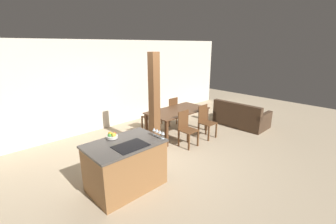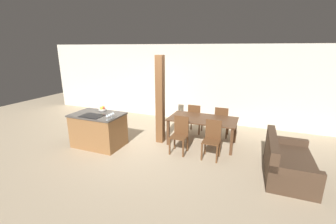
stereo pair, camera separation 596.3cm
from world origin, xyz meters
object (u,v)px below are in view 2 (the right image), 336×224
(dining_chair_far_left, at_px, (195,118))
(timber_post, at_px, (160,100))
(wine_glass_middle, at_px, (109,115))
(wine_glass_end, at_px, (113,113))
(dining_table, at_px, (203,122))
(wine_glass_near, at_px, (107,116))
(fruit_bowl, at_px, (103,109))
(dining_chair_far_right, at_px, (221,121))
(couch, at_px, (287,163))
(kitchen_island, at_px, (99,130))
(wine_glass_far, at_px, (111,114))
(dining_chair_near_right, at_px, (212,139))
(dining_chair_near_left, at_px, (180,134))

(dining_chair_far_left, relative_size, timber_post, 0.38)
(wine_glass_middle, xyz_separation_m, wine_glass_end, (0.00, 0.16, 0.00))
(dining_table, bearing_deg, wine_glass_end, -146.98)
(wine_glass_near, bearing_deg, dining_chair_far_left, 55.05)
(fruit_bowl, relative_size, dining_chair_far_left, 0.23)
(dining_chair_far_right, distance_m, timber_post, 1.97)
(fruit_bowl, height_order, dining_chair_far_right, fruit_bowl)
(wine_glass_near, height_order, couch, wine_glass_near)
(wine_glass_end, distance_m, dining_chair_far_right, 3.15)
(kitchen_island, bearing_deg, wine_glass_near, -31.82)
(wine_glass_near, bearing_deg, wine_glass_middle, 90.00)
(wine_glass_far, relative_size, dining_table, 0.08)
(wine_glass_middle, height_order, dining_chair_near_right, wine_glass_middle)
(fruit_bowl, bearing_deg, dining_chair_far_left, 35.20)
(wine_glass_end, relative_size, timber_post, 0.06)
(dining_chair_near_left, bearing_deg, wine_glass_end, -159.91)
(wine_glass_middle, bearing_deg, wine_glass_near, -90.00)
(dining_chair_near_left, xyz_separation_m, dining_chair_near_right, (0.82, 0.00, 0.00))
(fruit_bowl, bearing_deg, dining_chair_far_right, 27.28)
(fruit_bowl, distance_m, wine_glass_end, 0.78)
(dining_chair_near_right, height_order, couch, dining_chair_near_right)
(wine_glass_middle, xyz_separation_m, dining_table, (1.97, 1.45, -0.37))
(kitchen_island, distance_m, dining_chair_near_right, 3.01)
(kitchen_island, height_order, fruit_bowl, fruit_bowl)
(wine_glass_middle, bearing_deg, dining_table, 36.26)
(dining_chair_far_left, bearing_deg, wine_glass_middle, 54.03)
(wine_glass_middle, xyz_separation_m, dining_chair_far_right, (2.38, 2.16, -0.54))
(dining_table, xyz_separation_m, dining_chair_near_left, (-0.41, -0.71, -0.16))
(wine_glass_end, distance_m, dining_chair_far_left, 2.59)
(wine_glass_end, xyz_separation_m, dining_chair_near_left, (1.56, 0.57, -0.54))
(dining_chair_near_left, bearing_deg, dining_table, 60.10)
(dining_chair_far_left, relative_size, couch, 0.57)
(wine_glass_end, height_order, dining_chair_far_right, wine_glass_end)
(dining_chair_far_left, bearing_deg, dining_table, 119.90)
(timber_post, bearing_deg, wine_glass_near, -124.38)
(dining_table, height_order, dining_chair_far_right, dining_chair_far_right)
(dining_chair_near_left, relative_size, dining_chair_near_right, 1.00)
(wine_glass_end, bearing_deg, wine_glass_far, -90.00)
(dining_table, distance_m, timber_post, 1.29)
(fruit_bowl, distance_m, wine_glass_far, 0.83)
(dining_chair_near_right, xyz_separation_m, dining_chair_far_right, (0.00, 1.42, 0.00))
(dining_chair_far_left, xyz_separation_m, timber_post, (-0.72, -1.00, 0.72))
(wine_glass_near, xyz_separation_m, couch, (3.99, 0.62, -0.75))
(dining_chair_near_right, bearing_deg, dining_chair_far_left, 119.90)
(wine_glass_end, distance_m, couch, 4.08)
(wine_glass_far, xyz_separation_m, couch, (3.99, 0.45, -0.75))
(dining_chair_near_right, bearing_deg, fruit_bowl, -177.25)
(kitchen_island, bearing_deg, dining_chair_near_left, 11.81)
(dining_chair_near_left, distance_m, dining_chair_near_right, 0.82)
(wine_glass_far, relative_size, dining_chair_near_right, 0.16)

